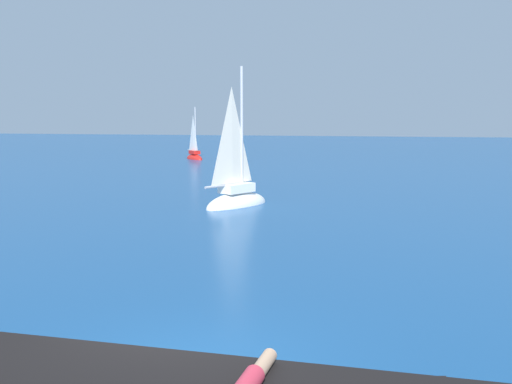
% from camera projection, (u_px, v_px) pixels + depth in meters
% --- Properties ---
extents(ground_plane, '(160.00, 160.00, 0.00)m').
position_uv_depth(ground_plane, '(190.00, 372.00, 9.55)').
color(ground_plane, navy).
extents(sailboat_near, '(2.83, 3.46, 6.44)m').
position_uv_depth(sailboat_near, '(236.00, 198.00, 25.66)').
color(sailboat_near, white).
rests_on(sailboat_near, ground).
extents(sailboat_far, '(2.18, 2.38, 4.59)m').
position_uv_depth(sailboat_far, '(194.00, 156.00, 48.86)').
color(sailboat_far, red).
rests_on(sailboat_far, ground).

